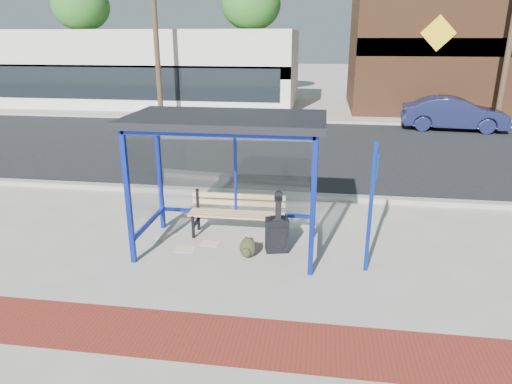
% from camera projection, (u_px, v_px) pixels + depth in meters
% --- Properties ---
extents(ground, '(120.00, 120.00, 0.00)m').
position_uv_depth(ground, '(229.00, 248.00, 8.31)').
color(ground, '#B2ADA0').
rests_on(ground, ground).
extents(brick_paver_strip, '(60.00, 1.00, 0.01)m').
position_uv_depth(brick_paver_strip, '(188.00, 335.00, 5.88)').
color(brick_paver_strip, maroon).
rests_on(brick_paver_strip, ground).
extents(curb_near, '(60.00, 0.25, 0.12)m').
position_uv_depth(curb_near, '(253.00, 194.00, 11.01)').
color(curb_near, gray).
rests_on(curb_near, ground).
extents(street_asphalt, '(60.00, 10.00, 0.00)m').
position_uv_depth(street_asphalt, '(275.00, 148.00, 15.80)').
color(street_asphalt, black).
rests_on(street_asphalt, ground).
extents(curb_far, '(60.00, 0.25, 0.12)m').
position_uv_depth(curb_far, '(287.00, 121.00, 20.56)').
color(curb_far, gray).
rests_on(curb_far, ground).
extents(far_sidewalk, '(60.00, 4.00, 0.01)m').
position_uv_depth(far_sidewalk, '(290.00, 115.00, 22.36)').
color(far_sidewalk, '#B2ADA0').
rests_on(far_sidewalk, ground).
extents(bus_shelter, '(3.30, 1.80, 2.42)m').
position_uv_depth(bus_shelter, '(227.00, 136.00, 7.71)').
color(bus_shelter, '#0E219F').
rests_on(bus_shelter, ground).
extents(storefront_white, '(18.00, 6.04, 4.00)m').
position_uv_depth(storefront_white, '(136.00, 68.00, 25.74)').
color(storefront_white, silver).
rests_on(storefront_white, ground).
extents(storefront_brown, '(10.00, 7.08, 6.40)m').
position_uv_depth(storefront_brown, '(451.00, 46.00, 23.50)').
color(storefront_brown, '#59331E').
rests_on(storefront_brown, ground).
extents(tree_left, '(3.60, 3.60, 7.03)m').
position_uv_depth(tree_left, '(81.00, 7.00, 29.06)').
color(tree_left, '#4C3826').
rests_on(tree_left, ground).
extents(tree_mid, '(3.60, 3.60, 7.03)m').
position_uv_depth(tree_mid, '(251.00, 5.00, 27.56)').
color(tree_mid, '#4C3826').
rests_on(tree_mid, ground).
extents(utility_pole_west, '(1.60, 0.24, 8.00)m').
position_uv_depth(utility_pole_west, '(155.00, 26.00, 20.35)').
color(utility_pole_west, '#4C3826').
rests_on(utility_pole_west, ground).
extents(bench, '(1.82, 0.46, 0.86)m').
position_uv_depth(bench, '(237.00, 211.00, 8.72)').
color(bench, black).
rests_on(bench, ground).
extents(guitar_bag, '(0.41, 0.16, 1.08)m').
position_uv_depth(guitar_bag, '(278.00, 232.00, 8.02)').
color(guitar_bag, black).
rests_on(guitar_bag, ground).
extents(suitcase, '(0.44, 0.34, 0.69)m').
position_uv_depth(suitcase, '(277.00, 235.00, 8.09)').
color(suitcase, black).
rests_on(suitcase, ground).
extents(backpack, '(0.31, 0.29, 0.35)m').
position_uv_depth(backpack, '(248.00, 248.00, 7.93)').
color(backpack, '#272916').
rests_on(backpack, ground).
extents(sign_post, '(0.09, 0.27, 2.17)m').
position_uv_depth(sign_post, '(372.00, 201.00, 7.14)').
color(sign_post, navy).
rests_on(sign_post, ground).
extents(newspaper_a, '(0.38, 0.43, 0.01)m').
position_uv_depth(newspaper_a, '(166.00, 236.00, 8.79)').
color(newspaper_a, white).
rests_on(newspaper_a, ground).
extents(newspaper_b, '(0.37, 0.30, 0.01)m').
position_uv_depth(newspaper_b, '(185.00, 249.00, 8.26)').
color(newspaper_b, white).
rests_on(newspaper_b, ground).
extents(newspaper_c, '(0.35, 0.28, 0.01)m').
position_uv_depth(newspaper_c, '(210.00, 244.00, 8.49)').
color(newspaper_c, white).
rests_on(newspaper_c, ground).
extents(parked_car, '(4.21, 1.80, 1.35)m').
position_uv_depth(parked_car, '(454.00, 114.00, 18.61)').
color(parked_car, '#181E45').
rests_on(parked_car, ground).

